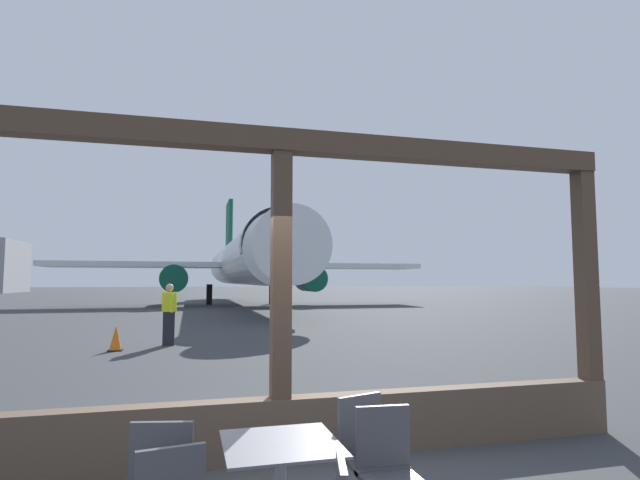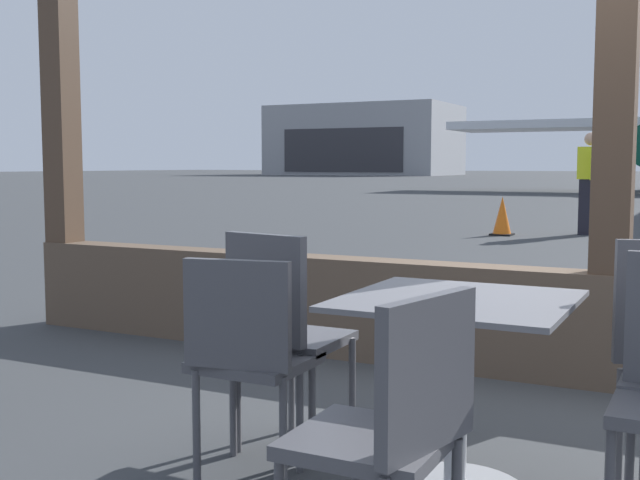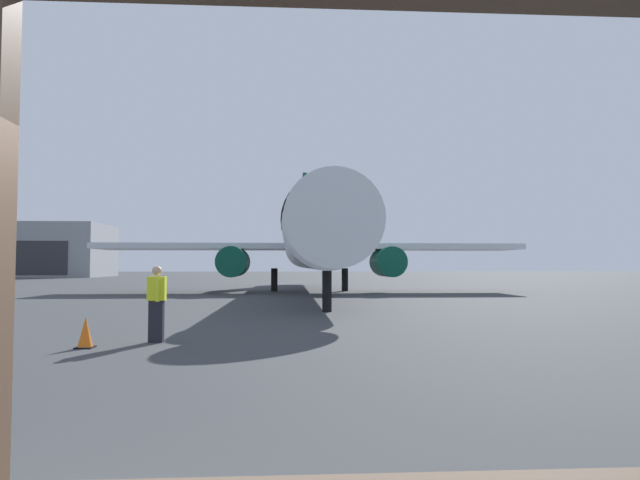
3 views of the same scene
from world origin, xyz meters
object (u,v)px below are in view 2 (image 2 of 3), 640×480
Objects in this scene: ground_crew_worker at (590,182)px; traffic_cone at (502,217)px; cafe_chair_window_left at (394,423)px; cafe_chair_side_extra at (282,323)px; distant_hangar at (365,141)px; cafe_chair_window_right at (248,349)px; dining_table at (456,383)px.

traffic_cone is at bearing -149.55° from ground_crew_worker.
cafe_chair_window_left is at bearing -77.60° from traffic_cone.
cafe_chair_side_extra reaches higher than cafe_chair_window_left.
traffic_cone is 80.67m from distant_hangar.
dining_table is at bearing 17.85° from cafe_chair_window_right.
cafe_chair_window_left is 1.32× the size of traffic_cone.
ground_crew_worker reaches higher than traffic_cone.
distant_hangar reaches higher than ground_crew_worker.
cafe_chair_window_left is at bearing -84.58° from dining_table.
dining_table is 91.37m from distant_hangar.
cafe_chair_side_extra is at bearing 133.38° from cafe_chair_window_left.
dining_table is at bearing -77.08° from traffic_cone.
cafe_chair_window_right is 0.93× the size of cafe_chair_side_extra.
ground_crew_worker reaches higher than cafe_chair_window_right.
distant_hangar reaches higher than cafe_chair_window_right.
cafe_chair_window_left is 0.50× the size of ground_crew_worker.
cafe_chair_window_right is 91.29m from distant_hangar.
traffic_cone is at bearing 102.92° from dining_table.
ground_crew_worker is at bearing -63.78° from distant_hangar.
cafe_chair_side_extra is 11.36m from ground_crew_worker.
distant_hangar is (-35.96, 83.83, 3.51)m from cafe_chair_window_right.
distant_hangar is (-35.93, 83.52, 3.47)m from cafe_chair_side_extra.
ground_crew_worker is 2.63× the size of traffic_cone.
distant_hangar is (-35.54, 72.18, 3.13)m from ground_crew_worker.
ground_crew_worker is at bearing 95.74° from dining_table.
ground_crew_worker is at bearing 95.72° from cafe_chair_window_left.
cafe_chair_window_left is 11.74m from traffic_cone.
cafe_chair_window_right reaches higher than dining_table.
cafe_chair_window_right is at bearing -87.93° from ground_crew_worker.
dining_table is at bearing 95.42° from cafe_chair_window_left.
cafe_chair_window_left reaches higher than traffic_cone.
ground_crew_worker reaches higher than cafe_chair_side_extra.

